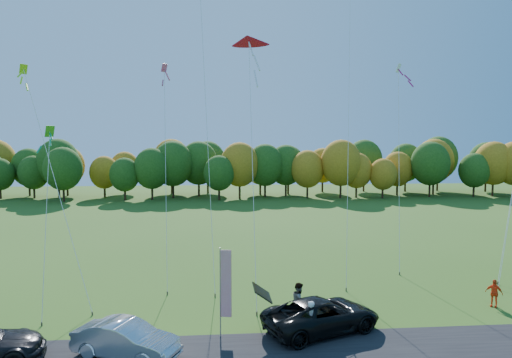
{
  "coord_description": "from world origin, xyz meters",
  "views": [
    {
      "loc": [
        -2.43,
        -22.46,
        9.19
      ],
      "look_at": [
        0.0,
        6.0,
        7.0
      ],
      "focal_mm": 32.0,
      "sensor_mm": 36.0,
      "label": 1
    }
  ],
  "objects": [
    {
      "name": "ground",
      "position": [
        0.0,
        0.0,
        0.0
      ],
      "size": [
        160.0,
        160.0,
        0.0
      ],
      "primitive_type": "plane",
      "color": "#2C5115"
    },
    {
      "name": "tree_line",
      "position": [
        0.0,
        55.0,
        0.0
      ],
      "size": [
        116.0,
        12.0,
        10.0
      ],
      "primitive_type": null,
      "color": "#1E4711",
      "rests_on": "ground"
    },
    {
      "name": "black_suv",
      "position": [
        2.65,
        -1.01,
        0.82
      ],
      "size": [
        6.5,
        4.71,
        1.64
      ],
      "primitive_type": "imported",
      "rotation": [
        0.0,
        0.0,
        1.95
      ],
      "color": "black",
      "rests_on": "ground"
    },
    {
      "name": "silver_sedan",
      "position": [
        -6.4,
        -2.99,
        0.77
      ],
      "size": [
        4.96,
        3.38,
        1.55
      ],
      "primitive_type": "imported",
      "rotation": [
        0.0,
        0.0,
        1.16
      ],
      "color": "silver",
      "rests_on": "ground"
    },
    {
      "name": "person_tailgate_a",
      "position": [
        1.97,
        -1.86,
        0.91
      ],
      "size": [
        0.47,
        0.69,
        1.83
      ],
      "primitive_type": "imported",
      "rotation": [
        0.0,
        0.0,
        1.63
      ],
      "color": "white",
      "rests_on": "ground"
    },
    {
      "name": "person_tailgate_b",
      "position": [
        1.81,
        0.55,
        0.98
      ],
      "size": [
        0.94,
        1.1,
        1.97
      ],
      "primitive_type": "imported",
      "rotation": [
        0.0,
        0.0,
        1.34
      ],
      "color": "gray",
      "rests_on": "ground"
    },
    {
      "name": "person_east",
      "position": [
        13.14,
        1.51,
        0.78
      ],
      "size": [
        0.93,
        0.9,
        1.56
      ],
      "primitive_type": "imported",
      "rotation": [
        0.0,
        0.0,
        -0.75
      ],
      "color": "#F04516",
      "rests_on": "ground"
    },
    {
      "name": "feather_flag",
      "position": [
        -2.11,
        -1.25,
        2.64
      ],
      "size": [
        0.56,
        0.15,
        4.32
      ],
      "color": "#999999",
      "rests_on": "ground"
    },
    {
      "name": "kite_delta_blue",
      "position": [
        -3.34,
        9.62,
        15.5
      ],
      "size": [
        3.55,
        10.99,
        30.51
      ],
      "color": "#4C3F33",
      "rests_on": "ground"
    },
    {
      "name": "kite_parafoil_orange",
      "position": [
        7.52,
        11.59,
        15.34
      ],
      "size": [
        5.56,
        13.96,
        31.0
      ],
      "color": "#4C3F33",
      "rests_on": "ground"
    },
    {
      "name": "kite_delta_red",
      "position": [
        -0.22,
        7.05,
        11.54
      ],
      "size": [
        2.75,
        9.63,
        17.92
      ],
      "color": "#4C3F33",
      "rests_on": "ground"
    },
    {
      "name": "kite_diamond_yellow",
      "position": [
        -11.68,
        4.45,
        6.98
      ],
      "size": [
        5.51,
        5.28,
        14.33
      ],
      "color": "#4C3F33",
      "rests_on": "ground"
    },
    {
      "name": "kite_diamond_green",
      "position": [
        -11.71,
        2.91,
        5.22
      ],
      "size": [
        1.31,
        4.66,
        10.58
      ],
      "color": "#4C3F33",
      "rests_on": "ground"
    },
    {
      "name": "kite_diamond_white",
      "position": [
        11.2,
        10.73,
        7.81
      ],
      "size": [
        2.35,
        5.96,
        15.93
      ],
      "color": "#4C3F33",
      "rests_on": "ground"
    },
    {
      "name": "kite_diamond_pink",
      "position": [
        -5.86,
        8.24,
        7.59
      ],
      "size": [
        1.18,
        6.56,
        15.23
      ],
      "color": "#4C3F33",
      "rests_on": "ground"
    },
    {
      "name": "kite_diamond_blue_low",
      "position": [
        17.64,
        6.96,
        4.86
      ],
      "size": [
        5.17,
        5.64,
        10.08
      ],
      "color": "#4C3F33",
      "rests_on": "ground"
    }
  ]
}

